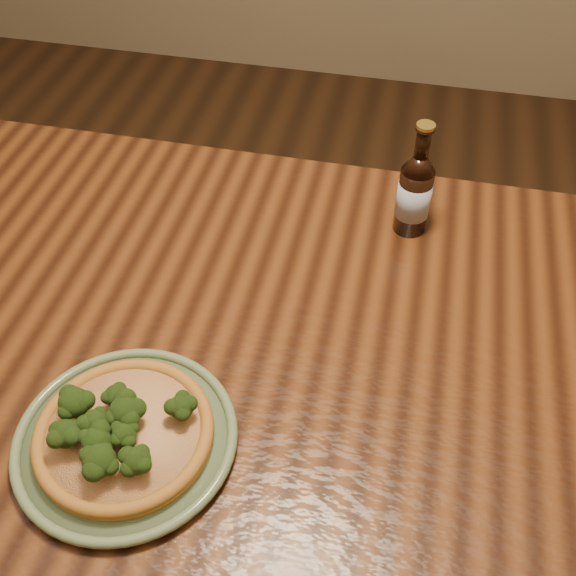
% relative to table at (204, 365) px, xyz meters
% --- Properties ---
extents(table, '(1.60, 0.90, 0.75)m').
position_rel_table_xyz_m(table, '(0.00, 0.00, 0.00)').
color(table, '#4F2711').
rests_on(table, ground).
extents(plate, '(0.29, 0.29, 0.02)m').
position_rel_table_xyz_m(plate, '(-0.03, -0.21, 0.10)').
color(plate, '#637651').
rests_on(plate, table).
extents(pizza, '(0.23, 0.23, 0.07)m').
position_rel_table_xyz_m(pizza, '(-0.03, -0.21, 0.12)').
color(pizza, '#AF6E27').
rests_on(pizza, plate).
extents(beer_bottle, '(0.06, 0.06, 0.21)m').
position_rel_table_xyz_m(beer_bottle, '(0.29, 0.29, 0.17)').
color(beer_bottle, black).
rests_on(beer_bottle, table).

